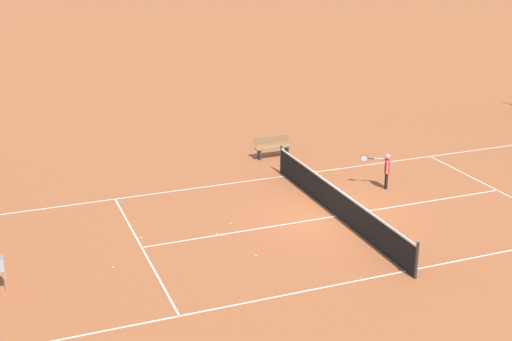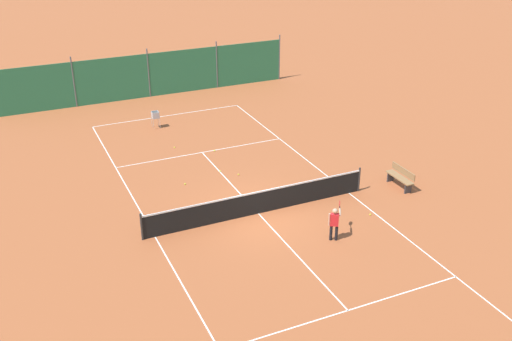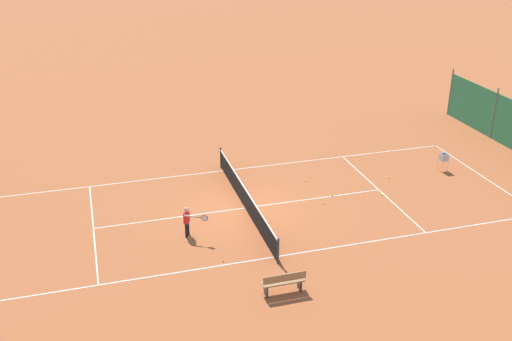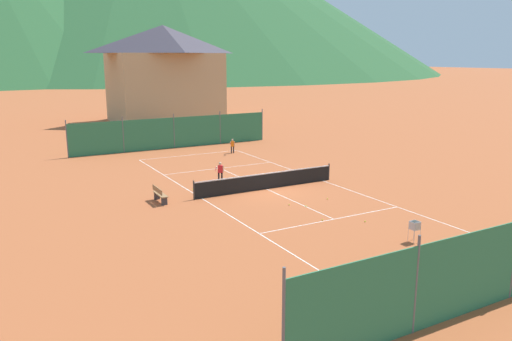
{
  "view_description": "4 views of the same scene",
  "coord_description": "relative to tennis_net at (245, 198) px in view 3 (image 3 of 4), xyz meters",
  "views": [
    {
      "loc": [
        18.83,
        -10.17,
        9.09
      ],
      "look_at": [
        -1.65,
        -2.16,
        1.3
      ],
      "focal_mm": 50.0,
      "sensor_mm": 36.0,
      "label": 1
    },
    {
      "loc": [
        8.41,
        18.25,
        11.46
      ],
      "look_at": [
        -0.42,
        -1.14,
        1.26
      ],
      "focal_mm": 42.0,
      "sensor_mm": 36.0,
      "label": 2
    },
    {
      "loc": [
        -22.21,
        6.0,
        12.1
      ],
      "look_at": [
        1.34,
        -0.88,
        1.09
      ],
      "focal_mm": 42.0,
      "sensor_mm": 36.0,
      "label": 3
    },
    {
      "loc": [
        -14.3,
        -24.41,
        7.57
      ],
      "look_at": [
        0.39,
        1.94,
        0.68
      ],
      "focal_mm": 35.0,
      "sensor_mm": 36.0,
      "label": 4
    }
  ],
  "objects": [
    {
      "name": "ground_plane",
      "position": [
        0.0,
        0.0,
        -0.5
      ],
      "size": [
        600.0,
        600.0,
        0.0
      ],
      "primitive_type": "plane",
      "color": "#A8542D"
    },
    {
      "name": "court_line_markings",
      "position": [
        0.0,
        0.0,
        -0.5
      ],
      "size": [
        8.25,
        23.85,
        0.01
      ],
      "color": "white",
      "rests_on": "ground"
    },
    {
      "name": "tennis_net",
      "position": [
        0.0,
        0.0,
        0.0
      ],
      "size": [
        9.18,
        0.08,
        1.06
      ],
      "color": "#2D2D2D",
      "rests_on": "ground"
    },
    {
      "name": "player_near_service",
      "position": [
        -1.68,
        2.79,
        0.24
      ],
      "size": [
        0.85,
        0.88,
        1.27
      ],
      "color": "black",
      "rests_on": "ground"
    },
    {
      "name": "tennis_ball_mid_court",
      "position": [
        -3.85,
        1.9,
        -0.47
      ],
      "size": [
        0.07,
        0.07,
        0.07
      ],
      "primitive_type": "sphere",
      "color": "#CCE033",
      "rests_on": "ground"
    },
    {
      "name": "tennis_ball_near_corner",
      "position": [
        -0.62,
        -3.43,
        -0.47
      ],
      "size": [
        0.07,
        0.07,
        0.07
      ],
      "primitive_type": "sphere",
      "color": "#CCE033",
      "rests_on": "ground"
    },
    {
      "name": "tennis_ball_service_box",
      "position": [
        -0.01,
        -4.09,
        -0.47
      ],
      "size": [
        0.07,
        0.07,
        0.07
      ],
      "primitive_type": "sphere",
      "color": "#CCE033",
      "rests_on": "ground"
    },
    {
      "name": "tennis_ball_by_net_left",
      "position": [
        1.02,
        -7.45,
        -0.47
      ],
      "size": [
        0.07,
        0.07,
        0.07
      ],
      "primitive_type": "sphere",
      "color": "#CCE033",
      "rests_on": "ground"
    },
    {
      "name": "tennis_ball_far_corner",
      "position": [
        -0.59,
        -6.28,
        -0.47
      ],
      "size": [
        0.07,
        0.07,
        0.07
      ],
      "primitive_type": "sphere",
      "color": "#CCE033",
      "rests_on": "ground"
    },
    {
      "name": "tennis_ball_by_net_right",
      "position": [
        1.8,
        -3.51,
        -0.47
      ],
      "size": [
        0.07,
        0.07,
        0.07
      ],
      "primitive_type": "sphere",
      "color": "#CCE033",
      "rests_on": "ground"
    },
    {
      "name": "ball_hopper",
      "position": [
        1.11,
        -10.41,
        0.15
      ],
      "size": [
        0.36,
        0.36,
        0.89
      ],
      "color": "#B7B7BC",
      "rests_on": "ground"
    },
    {
      "name": "courtside_bench",
      "position": [
        -6.34,
        0.4,
        -0.05
      ],
      "size": [
        0.36,
        1.5,
        0.84
      ],
      "color": "olive",
      "rests_on": "ground"
    }
  ]
}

